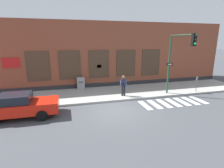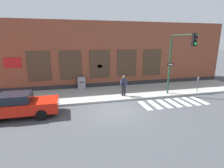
# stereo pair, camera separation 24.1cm
# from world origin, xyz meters

# --- Properties ---
(ground_plane) EXTENTS (160.00, 160.00, 0.00)m
(ground_plane) POSITION_xyz_m (0.00, 0.00, 0.00)
(ground_plane) COLOR #424449
(sidewalk) EXTENTS (28.00, 4.41, 0.15)m
(sidewalk) POSITION_xyz_m (0.00, 3.92, 0.08)
(sidewalk) COLOR #9E9E99
(sidewalk) RESTS_ON ground
(building_backdrop) EXTENTS (28.00, 4.06, 6.57)m
(building_backdrop) POSITION_xyz_m (-0.00, 8.11, 3.28)
(building_backdrop) COLOR brown
(building_backdrop) RESTS_ON ground
(crosswalk) EXTENTS (5.20, 1.90, 0.01)m
(crosswalk) POSITION_xyz_m (4.77, 0.41, 0.01)
(crosswalk) COLOR silver
(crosswalk) RESTS_ON ground
(red_car) EXTENTS (4.60, 2.00, 1.53)m
(red_car) POSITION_xyz_m (-6.15, 0.55, 0.77)
(red_car) COLOR red
(red_car) RESTS_ON ground
(busker) EXTENTS (0.72, 0.64, 1.74)m
(busker) POSITION_xyz_m (1.39, 2.62, 1.14)
(busker) COLOR black
(busker) RESTS_ON sidewalk
(traffic_light) EXTENTS (0.60, 2.99, 5.07)m
(traffic_light) POSITION_xyz_m (5.49, 1.29, 3.67)
(traffic_light) COLOR #1E472D
(traffic_light) RESTS_ON sidewalk
(parking_meter) EXTENTS (0.13, 0.11, 1.44)m
(parking_meter) POSITION_xyz_m (8.29, 2.12, 1.10)
(parking_meter) COLOR #47474C
(parking_meter) RESTS_ON sidewalk
(utility_box) EXTENTS (0.71, 0.62, 1.16)m
(utility_box) POSITION_xyz_m (-1.90, 5.67, 0.74)
(utility_box) COLOR gray
(utility_box) RESTS_ON sidewalk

